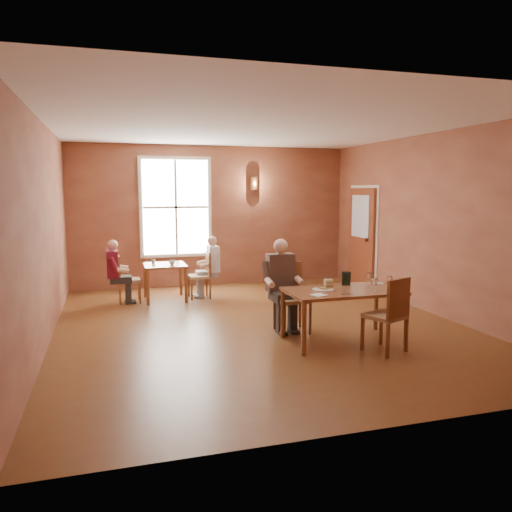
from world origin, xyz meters
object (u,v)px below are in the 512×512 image
object	(u,v)px
chair_diner_white	(199,275)
diner_maroon	(127,272)
diner_main	(293,288)
chair_diner_main	(292,298)
diner_white	(201,268)
second_table	(165,282)
chair_empty	(385,314)
main_table	(343,316)
chair_diner_maroon	(129,279)

from	to	relation	value
chair_diner_white	diner_maroon	size ratio (longest dim) A/B	0.78
diner_main	chair_diner_white	xyz separation A→B (m)	(-0.89, 2.70, -0.21)
chair_diner_main	diner_white	bearing A→B (deg)	-72.08
second_table	diner_white	bearing A→B (deg)	0.00
chair_diner_main	diner_white	size ratio (longest dim) A/B	0.88
chair_empty	second_table	bearing A→B (deg)	99.10
main_table	chair_diner_main	xyz separation A→B (m)	(-0.50, 0.65, 0.14)
chair_diner_main	second_table	world-z (taller)	chair_diner_main
chair_diner_main	second_table	xyz separation A→B (m)	(-1.54, 2.67, -0.16)
second_table	chair_empty	bearing A→B (deg)	-58.27
chair_diner_main	chair_diner_maroon	xyz separation A→B (m)	(-2.19, 2.67, -0.07)
diner_white	chair_diner_main	bearing A→B (deg)	-162.08
diner_main	diner_maroon	distance (m)	3.50
chair_diner_main	diner_maroon	bearing A→B (deg)	-50.21
diner_main	chair_diner_maroon	xyz separation A→B (m)	(-2.19, 2.70, -0.22)
chair_diner_white	diner_white	world-z (taller)	diner_white
diner_white	chair_empty	bearing A→B (deg)	-156.19
chair_diner_main	chair_empty	xyz separation A→B (m)	(0.83, -1.17, -0.02)
chair_diner_white	chair_diner_main	bearing A→B (deg)	-161.50
main_table	chair_diner_main	distance (m)	0.83
main_table	diner_maroon	xyz separation A→B (m)	(-2.72, 3.32, 0.21)
second_table	diner_maroon	bearing A→B (deg)	180.00
diner_white	diner_maroon	world-z (taller)	diner_white
diner_main	chair_diner_white	distance (m)	2.85
diner_main	diner_maroon	bearing A→B (deg)	-50.53
chair_empty	chair_diner_maroon	world-z (taller)	chair_empty
main_table	chair_diner_white	distance (m)	3.60
main_table	chair_diner_maroon	bearing A→B (deg)	129.05
diner_maroon	chair_diner_maroon	bearing A→B (deg)	90.00
diner_white	chair_diner_white	bearing A→B (deg)	90.00
diner_white	diner_maroon	xyz separation A→B (m)	(-1.36, 0.00, -0.00)
main_table	diner_main	bearing A→B (deg)	128.88
diner_maroon	second_table	bearing A→B (deg)	90.00
second_table	chair_diner_white	size ratio (longest dim) A/B	0.87
chair_diner_main	chair_diner_maroon	world-z (taller)	chair_diner_main
chair_diner_main	diner_maroon	world-z (taller)	diner_maroon
main_table	chair_empty	distance (m)	0.63
main_table	diner_maroon	world-z (taller)	diner_maroon
chair_empty	chair_diner_maroon	bearing A→B (deg)	105.59
main_table	diner_white	world-z (taller)	diner_white
diner_main	second_table	bearing A→B (deg)	-60.24
main_table	diner_white	xyz separation A→B (m)	(-1.36, 3.32, 0.21)
chair_diner_white	diner_maroon	distance (m)	1.34
second_table	main_table	bearing A→B (deg)	-58.39
second_table	chair_diner_white	xyz separation A→B (m)	(0.65, 0.00, 0.10)
second_table	chair_diner_maroon	size ratio (longest dim) A/B	0.88
chair_empty	chair_diner_maroon	distance (m)	4.89
chair_diner_main	chair_diner_white	distance (m)	2.82
chair_diner_maroon	diner_maroon	xyz separation A→B (m)	(-0.03, 0.00, 0.13)
main_table	chair_diner_maroon	world-z (taller)	chair_diner_maroon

